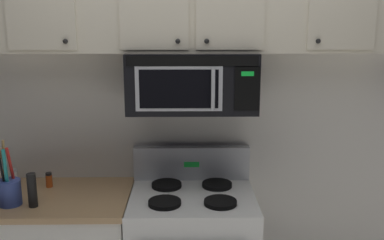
% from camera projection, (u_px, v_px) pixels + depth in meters
% --- Properties ---
extents(back_wall, '(5.20, 0.10, 2.70)m').
position_uv_depth(back_wall, '(191.00, 110.00, 2.97)').
color(back_wall, silver).
rests_on(back_wall, ground_plane).
extents(over_range_microwave, '(0.76, 0.43, 0.35)m').
position_uv_depth(over_range_microwave, '(192.00, 81.00, 2.68)').
color(over_range_microwave, black).
extents(upper_cabinets, '(2.50, 0.36, 0.55)m').
position_uv_depth(upper_cabinets, '(192.00, 4.00, 2.61)').
color(upper_cabinets, beige).
extents(utensil_crock_blue, '(0.13, 0.13, 0.39)m').
position_uv_depth(utensil_crock_blue, '(9.00, 189.00, 2.55)').
color(utensil_crock_blue, '#384C9E').
rests_on(utensil_crock_blue, counter_segment).
extents(salt_shaker, '(0.04, 0.04, 0.10)m').
position_uv_depth(salt_shaker, '(14.00, 177.00, 2.87)').
color(salt_shaker, white).
rests_on(salt_shaker, counter_segment).
extents(pepper_mill, '(0.05, 0.05, 0.20)m').
position_uv_depth(pepper_mill, '(32.00, 190.00, 2.53)').
color(pepper_mill, black).
rests_on(pepper_mill, counter_segment).
extents(spice_jar, '(0.04, 0.04, 0.09)m').
position_uv_depth(spice_jar, '(49.00, 180.00, 2.84)').
color(spice_jar, '#C64C19').
rests_on(spice_jar, counter_segment).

